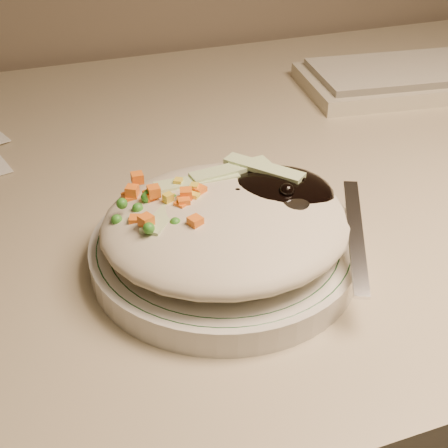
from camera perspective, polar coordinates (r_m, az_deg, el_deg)
name	(u,v)px	position (r m, az deg, el deg)	size (l,w,h in m)	color
desk	(227,309)	(0.76, 0.26, -7.75)	(1.40, 0.70, 0.74)	tan
plate	(224,251)	(0.49, 0.00, -2.50)	(0.21, 0.21, 0.02)	silver
plate_rim	(224,241)	(0.49, 0.00, -1.56)	(0.20, 0.20, 0.00)	#144723
meal	(230,217)	(0.48, 0.52, 0.61)	(0.21, 0.19, 0.05)	beige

